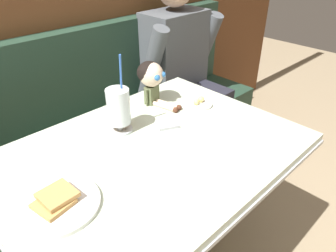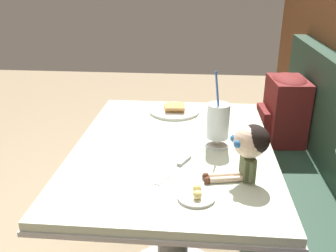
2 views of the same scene
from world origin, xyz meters
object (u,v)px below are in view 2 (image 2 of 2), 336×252
milkshake_glass (218,123)px  butter_saucer (196,196)px  butter_knife (180,164)px  toast_plate (174,110)px  seated_doll (250,145)px  backpack (285,107)px

milkshake_glass → butter_saucer: milkshake_glass is taller
milkshake_glass → butter_knife: 0.25m
butter_knife → milkshake_glass: bearing=141.9°
butter_saucer → toast_plate: bearing=-170.8°
toast_plate → butter_knife: 0.56m
seated_doll → milkshake_glass: bearing=-159.5°
seated_doll → toast_plate: bearing=-155.0°
butter_saucer → seated_doll: 0.25m
toast_plate → butter_saucer: (0.77, 0.12, -0.00)m
milkshake_glass → butter_saucer: (0.39, -0.08, -0.09)m
butter_knife → backpack: 1.08m
milkshake_glass → backpack: milkshake_glass is taller
toast_plate → butter_saucer: size_ratio=2.08×
toast_plate → butter_knife: (0.56, 0.06, -0.01)m
seated_doll → backpack: (-0.99, 0.33, -0.21)m
milkshake_glass → butter_knife: bearing=-38.1°
butter_knife → backpack: size_ratio=0.54×
butter_knife → backpack: bearing=148.3°
butter_knife → toast_plate: bearing=-173.8°
butter_knife → seated_doll: size_ratio=0.97×
toast_plate → milkshake_glass: bearing=27.9°
butter_saucer → seated_doll: size_ratio=0.53×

